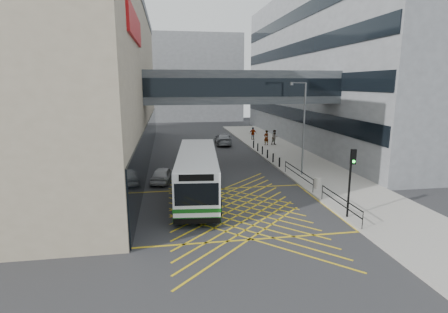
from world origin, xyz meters
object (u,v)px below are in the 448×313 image
car_silver (223,139)px  pedestrian_a (266,138)px  street_lamp (302,123)px  pedestrian_b (275,137)px  bus (197,173)px  pedestrian_c (253,134)px  car_dark (191,148)px  car_white (163,174)px  litter_bin (317,183)px  traffic_light (351,173)px

car_silver → pedestrian_a: pedestrian_a is taller
car_silver → pedestrian_a: size_ratio=2.66×
car_silver → street_lamp: size_ratio=0.64×
pedestrian_a → pedestrian_b: 1.12m
bus → pedestrian_c: bearing=72.6°
car_dark → car_white: bearing=70.1°
car_dark → litter_bin: (8.31, -15.56, -0.09)m
bus → street_lamp: bearing=28.9°
bus → car_white: (-2.45, 4.13, -1.09)m
pedestrian_a → street_lamp: bearing=66.5°
pedestrian_b → pedestrian_c: 4.78m
car_dark → pedestrian_c: bearing=-144.8°
traffic_light → car_white: bearing=142.5°
bus → street_lamp: (9.17, 4.00, 2.87)m
pedestrian_c → bus: bearing=94.5°
street_lamp → pedestrian_b: size_ratio=4.09×
car_white → car_dark: bearing=-93.1°
car_dark → traffic_light: (7.68, -21.32, 2.15)m
bus → traffic_light: (8.30, -5.78, 1.09)m
bus → pedestrian_a: (10.37, 18.80, -0.62)m
bus → litter_bin: 9.00m
street_lamp → pedestrian_c: 19.56m
bus → pedestrian_a: bearing=66.5°
car_white → litter_bin: size_ratio=4.76×
car_dark → litter_bin: bearing=113.2°
car_silver → car_white: bearing=70.0°
bus → pedestrian_c: (9.76, 23.22, -0.69)m
pedestrian_c → traffic_light: bearing=114.4°
car_white → traffic_light: bearing=149.2°
car_dark → pedestrian_b: 11.35m
bus → traffic_light: 10.17m
car_white → street_lamp: (11.62, -0.14, 3.97)m
car_silver → traffic_light: traffic_light is taller
car_silver → pedestrian_a: bearing=162.4°
car_silver → pedestrian_a: (5.22, -2.11, 0.32)m
pedestrian_b → pedestrian_c: (-1.74, 4.45, -0.07)m
car_dark → street_lamp: size_ratio=0.54×
pedestrian_a → pedestrian_c: 4.47m
car_white → pedestrian_b: bearing=-121.7°
bus → litter_bin: bearing=5.2°
street_lamp → car_dark: bearing=104.3°
pedestrian_b → car_white: bearing=-151.5°
car_white → traffic_light: size_ratio=0.97×
car_dark → litter_bin: size_ratio=5.08×
litter_bin → pedestrian_a: pedestrian_a is taller
bus → pedestrian_a: bus is taller
bus → litter_bin: (8.93, -0.02, -1.15)m
pedestrian_a → pedestrian_b: (1.12, -0.02, 0.01)m
car_silver → bus: bearing=80.6°
bus → car_silver: bus is taller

